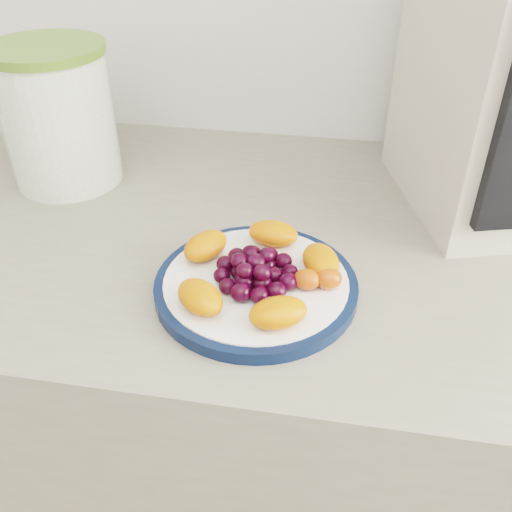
# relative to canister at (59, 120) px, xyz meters

# --- Properties ---
(counter) EXTENTS (3.50, 0.60, 0.90)m
(counter) POSITION_rel_canister_xyz_m (0.37, -0.09, -0.54)
(counter) COLOR gray
(counter) RESTS_ON floor
(cabinet_face) EXTENTS (3.48, 0.58, 0.84)m
(cabinet_face) POSITION_rel_canister_xyz_m (0.37, -0.09, -0.57)
(cabinet_face) COLOR olive
(cabinet_face) RESTS_ON floor
(plate_rim) EXTENTS (0.23, 0.23, 0.01)m
(plate_rim) POSITION_rel_canister_xyz_m (0.32, -0.22, -0.09)
(plate_rim) COLOR #0B1A39
(plate_rim) RESTS_ON counter
(plate_face) EXTENTS (0.21, 0.21, 0.02)m
(plate_face) POSITION_rel_canister_xyz_m (0.32, -0.22, -0.09)
(plate_face) COLOR white
(plate_face) RESTS_ON counter
(canister) EXTENTS (0.20, 0.20, 0.19)m
(canister) POSITION_rel_canister_xyz_m (0.00, 0.00, 0.00)
(canister) COLOR #466520
(canister) RESTS_ON counter
(canister_lid) EXTENTS (0.21, 0.21, 0.01)m
(canister_lid) POSITION_rel_canister_xyz_m (0.00, 0.00, 0.10)
(canister_lid) COLOR #56732D
(canister_lid) RESTS_ON canister
(appliance_body) EXTENTS (0.26, 0.32, 0.34)m
(appliance_body) POSITION_rel_canister_xyz_m (0.60, 0.04, 0.08)
(appliance_body) COLOR beige
(appliance_body) RESTS_ON counter
(fruit_plate) EXTENTS (0.20, 0.20, 0.03)m
(fruit_plate) POSITION_rel_canister_xyz_m (0.33, -0.22, -0.06)
(fruit_plate) COLOR #E35311
(fruit_plate) RESTS_ON plate_face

